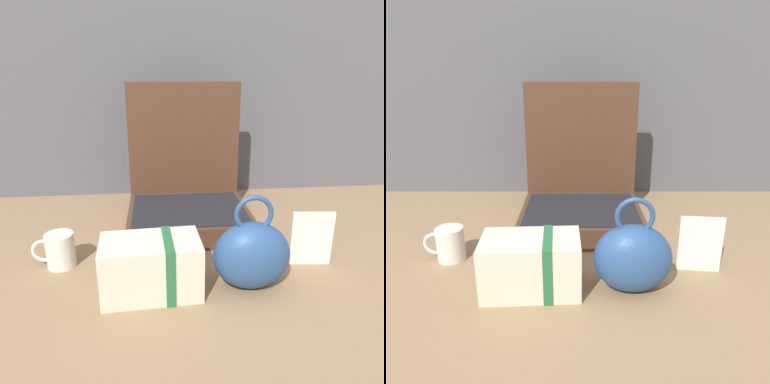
{
  "view_description": "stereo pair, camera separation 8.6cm",
  "coord_description": "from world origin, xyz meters",
  "views": [
    {
      "loc": [
        -0.07,
        -0.82,
        0.48
      ],
      "look_at": [
        0.01,
        -0.02,
        0.2
      ],
      "focal_mm": 33.86,
      "sensor_mm": 36.0,
      "label": 1
    },
    {
      "loc": [
        0.02,
        -0.83,
        0.48
      ],
      "look_at": [
        0.01,
        -0.02,
        0.2
      ],
      "focal_mm": 33.86,
      "sensor_mm": 36.0,
      "label": 2
    }
  ],
  "objects": [
    {
      "name": "info_card_left",
      "position": [
        0.31,
        -0.04,
        0.07
      ],
      "size": [
        0.1,
        0.02,
        0.14
      ],
      "primitive_type": "cube",
      "rotation": [
        0.0,
        0.0,
        -0.1
      ],
      "color": "white",
      "rests_on": "ground_plane"
    },
    {
      "name": "cream_toiletry_bag",
      "position": [
        -0.09,
        -0.12,
        0.06
      ],
      "size": [
        0.22,
        0.14,
        0.13
      ],
      "color": "beige",
      "rests_on": "ground_plane"
    },
    {
      "name": "teal_pouch_handbag",
      "position": [
        0.14,
        -0.13,
        0.08
      ],
      "size": [
        0.18,
        0.11,
        0.22
      ],
      "color": "#284C7F",
      "rests_on": "ground_plane"
    },
    {
      "name": "open_suitcase",
      "position": [
        0.03,
        0.26,
        0.1
      ],
      "size": [
        0.37,
        0.33,
        0.43
      ],
      "color": "#4C301E",
      "rests_on": "ground_plane"
    },
    {
      "name": "coffee_mug",
      "position": [
        -0.32,
        0.01,
        0.04
      ],
      "size": [
        0.11,
        0.07,
        0.09
      ],
      "color": "silver",
      "rests_on": "ground_plane"
    },
    {
      "name": "ground_plane",
      "position": [
        0.0,
        0.0,
        0.0
      ],
      "size": [
        6.0,
        6.0,
        0.0
      ],
      "primitive_type": "plane",
      "color": "#8C6D4C"
    }
  ]
}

